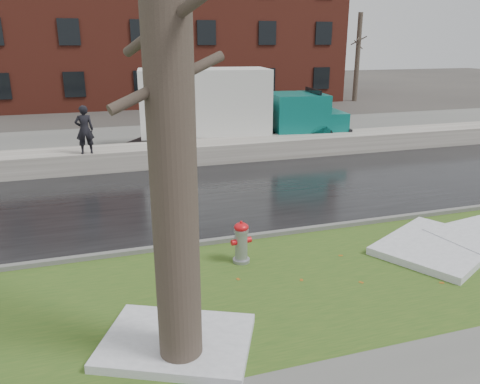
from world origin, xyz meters
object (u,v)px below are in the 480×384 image
object	(u,v)px
fire_hydrant	(241,240)
worker	(85,130)
tree	(169,88)
box_truck	(230,107)

from	to	relation	value
fire_hydrant	worker	distance (m)	8.77
fire_hydrant	tree	xyz separation A→B (m)	(-1.79, -2.75, 3.38)
fire_hydrant	box_truck	xyz separation A→B (m)	(2.91, 10.66, 1.27)
tree	worker	size ratio (longest dim) A/B	4.62
fire_hydrant	box_truck	distance (m)	11.12
tree	box_truck	distance (m)	14.36
fire_hydrant	box_truck	size ratio (longest dim) A/B	0.09
box_truck	tree	bearing A→B (deg)	-102.32
tree	fire_hydrant	bearing A→B (deg)	56.89
fire_hydrant	worker	world-z (taller)	worker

